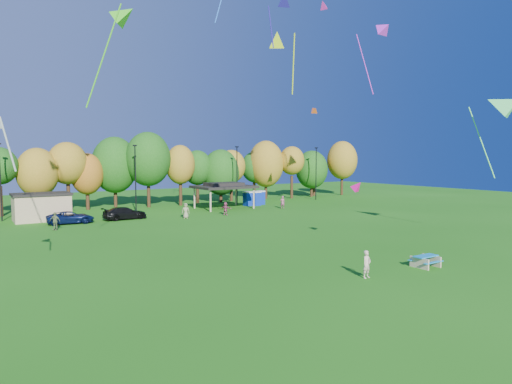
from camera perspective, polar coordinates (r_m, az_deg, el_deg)
ground at (r=28.35m, az=8.22°, el=-11.04°), size 160.00×160.00×0.00m
tree_line at (r=68.13m, az=-18.75°, el=2.87°), size 93.57×10.55×11.15m
lamp_posts at (r=63.74m, az=-14.84°, el=1.95°), size 64.50×0.25×9.09m
utility_building at (r=59.27m, az=-25.22°, el=-1.67°), size 6.30×4.30×3.25m
pavilion at (r=65.95m, az=-4.03°, el=0.72°), size 8.20×6.20×3.77m
porta_potties at (r=70.36m, az=-0.15°, el=-0.77°), size 3.75×1.98×2.18m
picnic_table at (r=33.59m, az=20.43°, el=-8.01°), size 1.84×1.52×0.79m
kite_flyer at (r=29.51m, az=13.68°, el=-8.77°), size 0.68×0.49×1.73m
car_c at (r=55.35m, az=-22.19°, el=-2.96°), size 5.20×2.70×1.40m
car_d at (r=56.85m, az=-16.06°, el=-2.56°), size 5.29×2.39×1.50m
far_person_0 at (r=56.24m, az=-8.78°, el=-2.33°), size 1.08×0.97×1.86m
far_person_1 at (r=58.67m, az=-3.82°, el=-2.09°), size 1.11×1.62×1.68m
far_person_3 at (r=66.00m, az=3.33°, el=-1.30°), size 0.79×0.70×1.82m
far_person_5 at (r=51.06m, az=-23.84°, el=-3.36°), size 1.12×1.04×1.85m
kite_0 at (r=57.38m, az=15.23°, el=19.07°), size 1.91×5.05×8.58m
kite_3 at (r=55.33m, az=8.44°, el=22.16°), size 1.71×1.50×1.41m
kite_4 at (r=62.47m, az=7.21°, el=10.16°), size 1.42×1.66×1.45m
kite_5 at (r=34.33m, az=-16.15°, el=20.41°), size 4.19×3.05×7.53m
kite_6 at (r=40.56m, az=3.31°, el=22.61°), size 1.66×2.81×4.52m
kite_11 at (r=40.13m, az=12.60°, el=0.72°), size 1.48×1.65×1.33m
kite_12 at (r=45.67m, az=28.08°, el=9.51°), size 3.44×4.99×8.05m
kite_14 at (r=40.73m, az=2.65°, el=18.52°), size 2.50×3.30×5.61m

